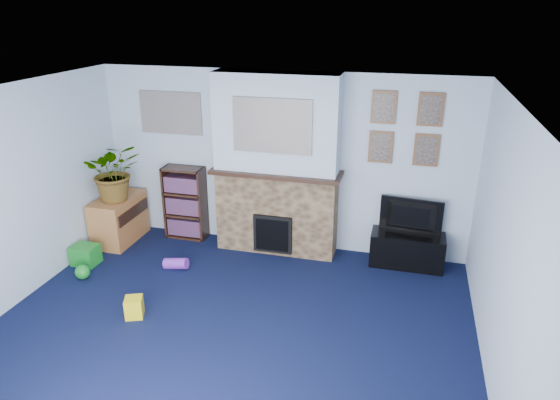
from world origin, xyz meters
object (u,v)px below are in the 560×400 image
(tv_stand, at_px, (407,249))
(sideboard, at_px, (119,217))
(bookshelf, at_px, (186,204))
(television, at_px, (410,218))

(tv_stand, height_order, sideboard, sideboard)
(tv_stand, height_order, bookshelf, bookshelf)
(tv_stand, height_order, television, television)
(tv_stand, xyz_separation_m, sideboard, (-3.98, -0.28, 0.12))
(television, distance_m, bookshelf, 3.11)
(sideboard, bearing_deg, television, 4.31)
(bookshelf, distance_m, sideboard, 0.95)
(television, relative_size, sideboard, 0.94)
(television, distance_m, sideboard, 4.00)
(sideboard, bearing_deg, tv_stand, 4.02)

